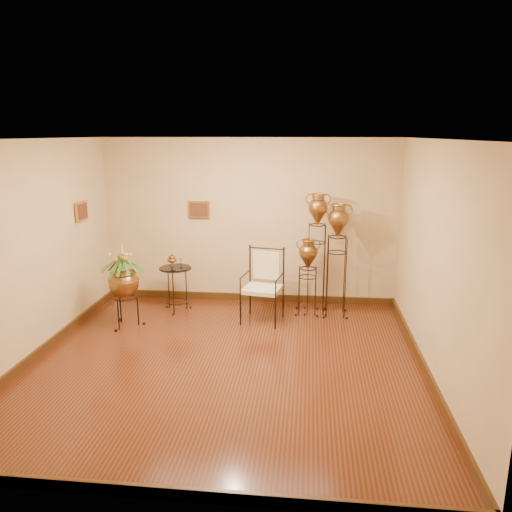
# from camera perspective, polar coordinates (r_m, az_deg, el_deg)

# --- Properties ---
(ground) EXTENTS (5.00, 5.00, 0.00)m
(ground) POSITION_cam_1_polar(r_m,az_deg,el_deg) (6.56, -3.47, -12.07)
(ground) COLOR #5A2715
(ground) RESTS_ON ground
(room_shell) EXTENTS (5.02, 5.02, 2.81)m
(room_shell) POSITION_cam_1_polar(r_m,az_deg,el_deg) (6.01, -3.76, 2.98)
(room_shell) COLOR beige
(room_shell) RESTS_ON ground
(amphora_tall) EXTENTS (0.42, 0.42, 1.97)m
(amphora_tall) POSITION_cam_1_polar(r_m,az_deg,el_deg) (8.02, 6.94, 0.38)
(amphora_tall) COLOR black
(amphora_tall) RESTS_ON ground
(amphora_mid) EXTENTS (0.45, 0.45, 1.83)m
(amphora_mid) POSITION_cam_1_polar(r_m,az_deg,el_deg) (7.98, 9.21, -0.39)
(amphora_mid) COLOR black
(amphora_mid) RESTS_ON ground
(amphora_short) EXTENTS (0.48, 0.48, 1.25)m
(amphora_short) POSITION_cam_1_polar(r_m,az_deg,el_deg) (8.09, 5.92, -2.29)
(amphora_short) COLOR black
(amphora_short) RESTS_ON ground
(planter_urn) EXTENTS (0.71, 0.71, 1.32)m
(planter_urn) POSITION_cam_1_polar(r_m,az_deg,el_deg) (7.73, -14.90, -2.58)
(planter_urn) COLOR black
(planter_urn) RESTS_ON ground
(armchair) EXTENTS (0.73, 0.69, 1.13)m
(armchair) POSITION_cam_1_polar(r_m,az_deg,el_deg) (7.71, 0.73, -3.48)
(armchair) COLOR black
(armchair) RESTS_ON ground
(side_table) EXTENTS (0.52, 0.52, 0.94)m
(side_table) POSITION_cam_1_polar(r_m,az_deg,el_deg) (8.32, -9.13, -3.63)
(side_table) COLOR black
(side_table) RESTS_ON ground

